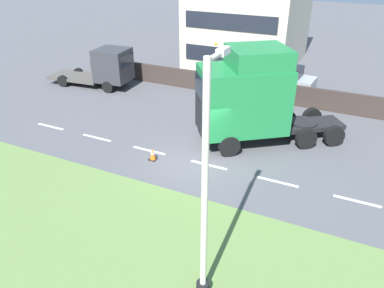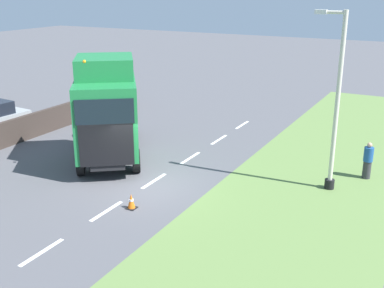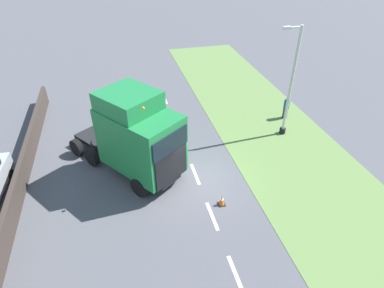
{
  "view_description": "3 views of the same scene",
  "coord_description": "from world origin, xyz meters",
  "px_view_note": "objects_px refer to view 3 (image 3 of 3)",
  "views": [
    {
      "loc": [
        -13.63,
        -6.34,
        8.98
      ],
      "look_at": [
        -1.65,
        -0.63,
        1.88
      ],
      "focal_mm": 35.0,
      "sensor_mm": 36.0,
      "label": 1
    },
    {
      "loc": [
        -10.19,
        14.94,
        7.81
      ],
      "look_at": [
        -1.22,
        -1.8,
        1.5
      ],
      "focal_mm": 45.0,
      "sensor_mm": 36.0,
      "label": 2
    },
    {
      "loc": [
        3.52,
        12.55,
        11.5
      ],
      "look_at": [
        0.11,
        -0.99,
        1.85
      ],
      "focal_mm": 30.0,
      "sensor_mm": 36.0,
      "label": 3
    }
  ],
  "objects_px": {
    "pedestrian": "(286,108)",
    "traffic_cone_lead": "(222,200)",
    "lorry_cab": "(137,137)",
    "lamp_post": "(289,90)"
  },
  "relations": [
    {
      "from": "pedestrian",
      "to": "traffic_cone_lead",
      "type": "distance_m",
      "value": 10.04
    },
    {
      "from": "traffic_cone_lead",
      "to": "lorry_cab",
      "type": "bearing_deg",
      "value": -43.3
    },
    {
      "from": "lorry_cab",
      "to": "traffic_cone_lead",
      "type": "relative_size",
      "value": 12.52
    },
    {
      "from": "lamp_post",
      "to": "traffic_cone_lead",
      "type": "xyz_separation_m",
      "value": [
        5.92,
        5.24,
        -2.86
      ]
    },
    {
      "from": "traffic_cone_lead",
      "to": "pedestrian",
      "type": "bearing_deg",
      "value": -135.08
    },
    {
      "from": "lamp_post",
      "to": "lorry_cab",
      "type": "bearing_deg",
      "value": 11.15
    },
    {
      "from": "lamp_post",
      "to": "pedestrian",
      "type": "xyz_separation_m",
      "value": [
        -1.18,
        -1.84,
        -2.37
      ]
    },
    {
      "from": "lorry_cab",
      "to": "lamp_post",
      "type": "distance_m",
      "value": 9.7
    },
    {
      "from": "pedestrian",
      "to": "lamp_post",
      "type": "bearing_deg",
      "value": 57.26
    },
    {
      "from": "lorry_cab",
      "to": "pedestrian",
      "type": "xyz_separation_m",
      "value": [
        -10.68,
        -3.71,
        -1.66
      ]
    }
  ]
}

